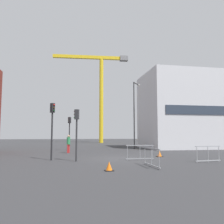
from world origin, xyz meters
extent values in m
plane|color=#333335|center=(0.00, 0.00, 0.00)|extent=(160.00, 160.00, 0.00)
cube|color=silver|center=(12.49, 12.44, 5.11)|extent=(12.64, 8.31, 10.22)
cube|color=#2D3847|center=(12.49, 8.24, 4.80)|extent=(10.61, 0.08, 1.10)
cylinder|color=yellow|center=(3.05, 34.13, 9.47)|extent=(0.90, 0.90, 18.95)
cube|color=yellow|center=(0.23, 34.31, 19.35)|extent=(16.18, 1.75, 0.70)
cube|color=slate|center=(8.21, 33.79, 19.35)|extent=(1.87, 1.31, 1.10)
cylinder|color=#2D2D30|center=(4.24, 11.48, 4.35)|extent=(0.14, 0.14, 8.71)
cube|color=#2D2D30|center=(4.74, 12.09, 8.61)|extent=(1.08, 1.29, 0.10)
ellipsoid|color=silver|center=(5.24, 12.71, 8.59)|extent=(0.44, 0.24, 0.16)
cylinder|color=#232326|center=(-3.96, 9.85, 1.58)|extent=(0.12, 0.12, 3.15)
cube|color=#232326|center=(-3.96, 9.85, 3.50)|extent=(0.36, 0.34, 0.70)
sphere|color=#390605|center=(-4.11, 9.93, 3.72)|extent=(0.11, 0.11, 0.11)
sphere|color=#F2A514|center=(-4.11, 9.93, 3.50)|extent=(0.11, 0.11, 0.11)
sphere|color=#07330F|center=(-4.11, 9.93, 3.28)|extent=(0.11, 0.11, 0.11)
cylinder|color=#232326|center=(-5.23, -0.05, 1.72)|extent=(0.12, 0.12, 3.44)
cube|color=#232326|center=(-5.23, -0.05, 3.79)|extent=(0.37, 0.37, 0.70)
sphere|color=red|center=(-5.12, -0.18, 4.01)|extent=(0.11, 0.11, 0.11)
sphere|color=#3C2905|center=(-5.12, -0.18, 3.79)|extent=(0.11, 0.11, 0.11)
sphere|color=#07330F|center=(-5.12, -0.18, 3.57)|extent=(0.11, 0.11, 0.11)
cylinder|color=#2D2D30|center=(-3.49, -1.07, 1.45)|extent=(0.12, 0.12, 2.90)
cube|color=#2D2D30|center=(-3.49, -1.07, 3.25)|extent=(0.35, 0.33, 0.70)
sphere|color=#390605|center=(-3.65, -1.00, 3.47)|extent=(0.11, 0.11, 0.11)
sphere|color=#3C2905|center=(-3.65, -1.00, 3.25)|extent=(0.11, 0.11, 0.11)
sphere|color=green|center=(-3.65, -1.00, 3.03)|extent=(0.11, 0.11, 0.11)
cylinder|color=red|center=(-4.10, 6.36, 0.43)|extent=(0.14, 0.14, 0.86)
cylinder|color=red|center=(-3.98, 6.52, 0.43)|extent=(0.14, 0.14, 0.86)
cylinder|color=#2D844C|center=(-4.04, 6.44, 1.21)|extent=(0.34, 0.34, 0.71)
sphere|color=tan|center=(-4.04, 6.44, 1.69)|extent=(0.23, 0.23, 0.23)
cube|color=#9EA0A5|center=(5.21, -3.16, 1.05)|extent=(1.93, 0.26, 0.06)
cube|color=#9EA0A5|center=(5.21, -3.16, 0.10)|extent=(1.93, 0.26, 0.06)
cylinder|color=#9EA0A5|center=(4.35, -3.25, 0.53)|extent=(0.04, 0.04, 1.05)
cylinder|color=#9EA0A5|center=(5.21, -3.16, 0.53)|extent=(0.04, 0.04, 1.05)
cylinder|color=#9EA0A5|center=(6.08, -3.07, 0.53)|extent=(0.04, 0.04, 1.05)
cube|color=gray|center=(1.10, -1.06, 1.05)|extent=(2.10, 0.06, 0.06)
cube|color=gray|center=(1.10, -1.06, 0.10)|extent=(2.10, 0.06, 0.06)
cylinder|color=gray|center=(0.16, -1.06, 0.53)|extent=(0.04, 0.04, 1.05)
cylinder|color=gray|center=(1.10, -1.06, 0.53)|extent=(0.04, 0.04, 1.05)
cylinder|color=gray|center=(2.05, -1.06, 0.53)|extent=(0.04, 0.04, 1.05)
cube|color=gray|center=(0.67, -4.67, 1.05)|extent=(0.11, 2.47, 0.06)
cube|color=gray|center=(0.67, -4.67, 0.10)|extent=(0.11, 2.47, 0.06)
cylinder|color=gray|center=(0.69, -5.78, 0.53)|extent=(0.04, 0.04, 1.05)
cylinder|color=gray|center=(0.67, -4.67, 0.53)|extent=(0.04, 0.04, 1.05)
cylinder|color=gray|center=(0.65, -3.55, 0.53)|extent=(0.04, 0.04, 1.05)
cube|color=black|center=(-1.97, -5.67, 0.01)|extent=(0.46, 0.46, 0.03)
cone|color=orange|center=(-1.97, -5.67, 0.23)|extent=(0.36, 0.36, 0.47)
cube|color=black|center=(3.45, 1.06, 0.01)|extent=(0.49, 0.49, 0.03)
cone|color=orange|center=(3.45, 1.06, 0.25)|extent=(0.38, 0.38, 0.50)
camera|label=1|loc=(-4.02, -17.68, 1.85)|focal=37.62mm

